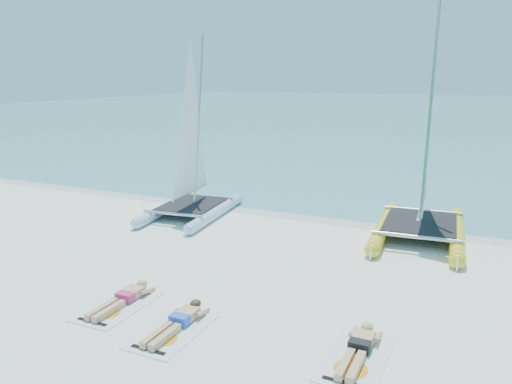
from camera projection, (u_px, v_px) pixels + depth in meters
ground at (261, 277)px, 11.75m from camera, size 140.00×140.00×0.00m
sea at (453, 110)px, 67.38m from camera, size 140.00×115.00×0.01m
wet_sand_strip at (329, 218)px, 16.60m from camera, size 140.00×1.40×0.01m
catamaran_blue at (191, 161)px, 16.62m from camera, size 2.61×4.72×6.17m
catamaran_yellow at (426, 160)px, 14.66m from camera, size 2.77×5.59×7.03m
towel_a at (118, 306)px, 10.24m from camera, size 1.00×1.85×0.02m
sunbather_a at (124, 298)px, 10.38m from camera, size 0.37×1.73×0.26m
towel_b at (173, 331)px, 9.26m from camera, size 1.00×1.85×0.02m
sunbather_b at (178, 321)px, 9.40m from camera, size 0.37×1.73×0.26m
towel_c at (356, 359)px, 8.34m from camera, size 1.00×1.85×0.02m
sunbather_c at (359, 347)px, 8.49m from camera, size 0.37×1.73×0.26m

